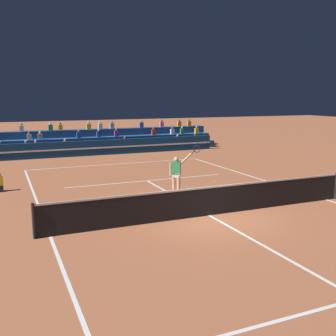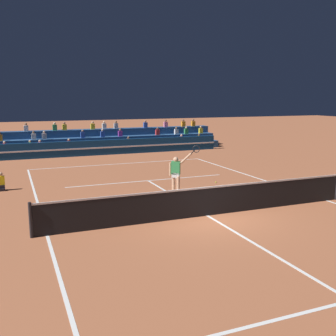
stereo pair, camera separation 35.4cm
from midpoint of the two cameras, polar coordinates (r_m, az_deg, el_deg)
ground_plane at (r=14.21m, az=6.44°, el=-6.89°), size 120.00×120.00×0.00m
court_lines at (r=14.21m, az=6.44°, el=-6.87°), size 11.10×23.90×0.01m
tennis_net at (r=14.06m, az=6.48°, el=-4.77°), size 12.00×0.10×1.10m
sponsor_banner_wall at (r=29.06m, az=-8.90°, el=2.98°), size 18.00×0.26×1.10m
bleacher_stand at (r=31.50m, az=-9.97°, el=3.70°), size 19.90×2.85×2.28m
ball_kid_courtside at (r=19.19m, az=-22.55°, el=-2.09°), size 0.30×0.36×0.84m
tennis_player at (r=16.53m, az=1.86°, el=-0.89°), size 1.13×0.87×2.29m
tennis_ball at (r=19.56m, az=7.48°, el=-2.04°), size 0.07×0.07×0.07m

